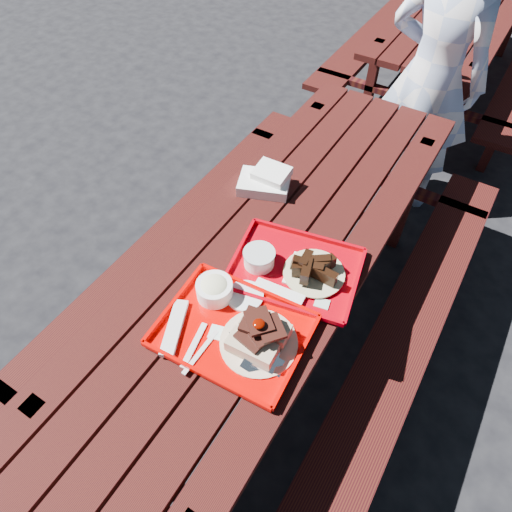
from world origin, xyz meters
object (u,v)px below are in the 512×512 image
object	(u,v)px
picnic_table_near	(274,272)
near_tray	(236,322)
far_tray	(292,268)
person	(432,78)
picnic_table_far	(459,25)

from	to	relation	value
picnic_table_near	near_tray	world-z (taller)	near_tray
near_tray	far_tray	xyz separation A→B (m)	(0.05, 0.31, -0.01)
far_tray	person	xyz separation A→B (m)	(0.02, 1.54, 0.04)
person	near_tray	bearing A→B (deg)	95.13
picnic_table_near	picnic_table_far	xyz separation A→B (m)	(0.00, 2.80, 0.00)
picnic_table_near	near_tray	distance (m)	0.47
picnic_table_far	person	world-z (taller)	person
picnic_table_far	person	xyz separation A→B (m)	(0.15, -1.35, 0.25)
picnic_table_near	far_tray	bearing A→B (deg)	-37.60
picnic_table_near	person	xyz separation A→B (m)	(0.15, 1.45, 0.25)
picnic_table_far	far_tray	bearing A→B (deg)	-87.50
picnic_table_far	near_tray	distance (m)	3.21
picnic_table_near	far_tray	distance (m)	0.27
picnic_table_far	near_tray	size ratio (longest dim) A/B	4.70
far_tray	person	bearing A→B (deg)	89.21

